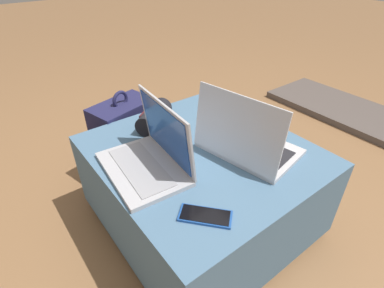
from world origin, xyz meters
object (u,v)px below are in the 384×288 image
Objects in this scene: laptop_near at (150,156)px; cell_phone at (205,216)px; wrist_brace at (154,117)px; backpack at (125,140)px; laptop_far at (245,142)px.

cell_phone is (0.29, 0.00, -0.05)m from laptop_near.
laptop_near is 1.66× the size of wrist_brace.
backpack is (-0.51, 0.13, -0.25)m from laptop_near.
laptop_far reaches higher than cell_phone.
wrist_brace is at bearing 32.49° from cell_phone.
backpack reaches higher than cell_phone.
laptop_near is at bearing 61.72° from backpack.
laptop_near is at bearing 55.90° from laptop_far.
laptop_far is 0.81× the size of backpack.
laptop_near is at bearing 49.85° from cell_phone.
laptop_near reaches higher than cell_phone.
laptop_far reaches higher than backpack.
backpack is at bearing -171.93° from wrist_brace.
laptop_far is at bearing 22.28° from wrist_brace.
cell_phone is 0.83m from backpack.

